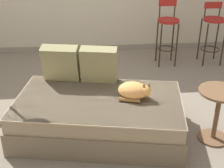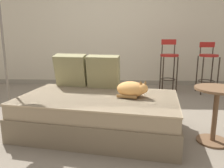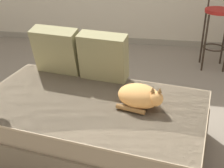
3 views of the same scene
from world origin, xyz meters
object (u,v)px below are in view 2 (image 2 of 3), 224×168
Objects in this scene: throw_pillow_corner at (71,70)px; cat at (132,89)px; couch at (99,114)px; bar_stool_near_window at (169,61)px; bar_stool_by_doorway at (208,63)px; side_table at (216,107)px; throw_pillow_middle at (103,72)px.

cat is (0.79, -0.48, -0.13)m from throw_pillow_corner.
couch is at bearing 179.86° from cat.
bar_stool_near_window reaches higher than bar_stool_by_doorway.
bar_stool_by_doorway reaches higher than side_table.
throw_pillow_middle reaches higher than cat.
bar_stool_by_doorway is at bearing 71.61° from side_table.
bar_stool_by_doorway reaches higher than throw_pillow_middle.
couch is 1.86× the size of bar_stool_near_window.
bar_stool_near_window is at bearing 58.01° from couch.
throw_pillow_corner is at bearing 156.94° from side_table.
cat is 2.03m from bar_stool_near_window.
bar_stool_by_doorway is 2.20m from side_table.
cat is at bearing 166.08° from side_table.
throw_pillow_corner is 0.93m from cat.
couch is at bearing -135.55° from bar_stool_by_doorway.
couch is 2.24m from bar_stool_near_window.
bar_stool_near_window is (1.58, 1.39, -0.03)m from throw_pillow_corner.
throw_pillow_middle is 1.36m from side_table.
throw_pillow_middle is 1.17× the size of cat.
bar_stool_near_window is at bearing 51.98° from throw_pillow_middle.
couch is at bearing -49.71° from throw_pillow_corner.
couch is 0.48m from cat.
throw_pillow_middle is at bearing 130.67° from cat.
throw_pillow_middle is (0.03, 0.41, 0.42)m from couch.
bar_stool_by_doorway is at bearing -0.08° from bar_stool_near_window.
throw_pillow_corner is 0.43× the size of bar_stool_near_window.
couch is at bearing 170.26° from side_table.
cat reaches higher than side_table.
bar_stool_near_window is 1.76× the size of side_table.
throw_pillow_corner is 0.76× the size of side_table.
bar_stool_by_doorway is at bearing 37.85° from throw_pillow_middle.
throw_pillow_corner is 1.19× the size of cat.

